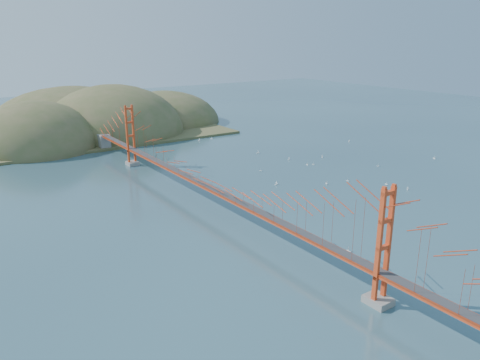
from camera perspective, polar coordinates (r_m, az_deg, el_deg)
ground at (r=67.78m, az=-3.41°, el=-3.68°), size 320.00×320.00×0.00m
bridge at (r=65.77m, az=-3.60°, el=2.08°), size 2.20×94.40×12.00m
far_headlands at (r=129.98m, az=-18.46°, el=5.59°), size 84.00×58.00×25.00m
sailboat_3 at (r=79.27m, az=4.47°, el=-0.47°), size 0.60×0.49×0.70m
sailboat_16 at (r=92.56m, az=8.93°, el=1.95°), size 0.55×0.55×0.60m
sailboat_12 at (r=113.21m, az=-4.98°, el=4.88°), size 0.63×0.60×0.70m
sailboat_10 at (r=56.47m, az=13.06°, el=-8.38°), size 0.52×0.61×0.70m
sailboat_11 at (r=94.06m, az=16.48°, el=1.68°), size 0.55×0.55×0.58m
sailboat_17 at (r=114.57m, az=13.16°, el=4.63°), size 0.50×0.47×0.57m
sailboat_1 at (r=87.14m, az=2.54°, el=1.19°), size 0.61×0.61×0.63m
sailboat_0 at (r=83.20m, az=12.99°, el=-0.02°), size 0.50×0.51×0.57m
sailboat_8 at (r=98.15m, az=9.99°, el=2.77°), size 0.68×0.68×0.71m
sailboat_4 at (r=92.14m, az=8.21°, el=1.91°), size 0.47×0.53×0.61m
sailboat_15 at (r=114.91m, az=-3.47°, el=5.09°), size 0.62×0.62×0.69m
sailboat_14 at (r=80.77m, az=10.52°, el=-0.38°), size 0.58×0.59×0.66m
sailboat_5 at (r=82.90m, az=17.42°, el=-0.44°), size 0.44×0.53×0.61m
sailboat_9 at (r=104.00m, az=22.62°, el=2.51°), size 0.60×0.64×0.72m
sailboat_7 at (r=95.56m, az=5.99°, el=2.55°), size 0.55×0.49×0.63m
sailboat_extra_0 at (r=81.20m, az=19.76°, el=-1.04°), size 0.57×0.57×0.62m
sailboat_extra_1 at (r=100.55m, az=2.22°, el=3.37°), size 0.65×0.64×0.73m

